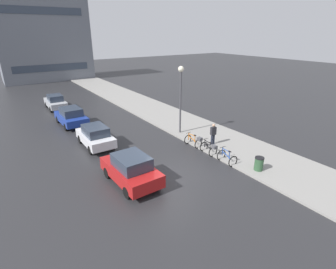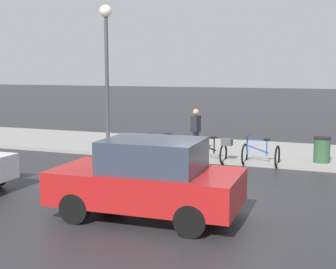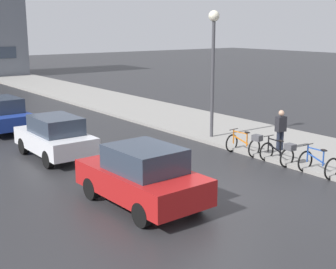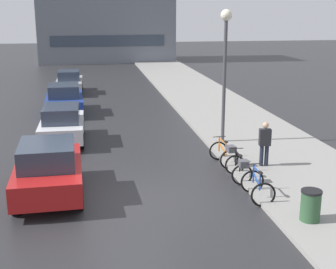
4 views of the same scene
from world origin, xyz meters
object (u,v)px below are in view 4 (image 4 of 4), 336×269
at_px(bicycle_third, 225,153).
at_px(car_silver, 69,82).
at_px(bicycle_nearest, 258,187).
at_px(car_red, 48,169).
at_px(pedestrian, 265,143).
at_px(trash_bin, 310,208).
at_px(bicycle_second, 240,167).
at_px(streetlamp, 225,51).
at_px(car_blue, 64,99).
at_px(car_white, 62,124).

relative_size(bicycle_third, car_silver, 0.36).
height_order(bicycle_nearest, car_silver, car_silver).
relative_size(car_red, pedestrian, 2.35).
height_order(pedestrian, trash_bin, pedestrian).
height_order(bicycle_nearest, bicycle_second, bicycle_nearest).
bearing_deg(trash_bin, bicycle_nearest, 112.34).
relative_size(bicycle_second, trash_bin, 1.39).
bearing_deg(pedestrian, streetlamp, 99.44).
height_order(bicycle_third, streetlamp, streetlamp).
bearing_deg(pedestrian, car_silver, 113.19).
xyz_separation_m(streetlamp, trash_bin, (0.14, -7.79, -3.41)).
height_order(bicycle_second, car_blue, car_blue).
height_order(bicycle_second, pedestrian, pedestrian).
height_order(car_white, streetlamp, streetlamp).
xyz_separation_m(car_silver, pedestrian, (7.35, -17.15, 0.21)).
bearing_deg(car_silver, bicycle_second, -71.36).
height_order(streetlamp, trash_bin, streetlamp).
bearing_deg(car_red, streetlamp, 34.11).
distance_m(car_white, pedestrian, 8.65).
bearing_deg(streetlamp, car_red, -145.89).
relative_size(bicycle_second, streetlamp, 0.25).
relative_size(bicycle_nearest, bicycle_third, 0.79).
height_order(car_red, car_white, car_red).
distance_m(car_red, car_silver, 18.39).
height_order(bicycle_second, bicycle_third, bicycle_second).
height_order(bicycle_third, car_white, car_white).
height_order(bicycle_nearest, streetlamp, streetlamp).
distance_m(bicycle_second, car_blue, 13.22).
bearing_deg(car_white, bicycle_nearest, -50.65).
bearing_deg(bicycle_nearest, bicycle_third, 91.01).
relative_size(car_silver, streetlamp, 0.73).
bearing_deg(bicycle_third, car_red, -162.95).
height_order(car_red, trash_bin, car_red).
relative_size(bicycle_second, pedestrian, 0.78).
bearing_deg(streetlamp, car_blue, 132.91).
bearing_deg(pedestrian, bicycle_nearest, -114.39).
bearing_deg(car_blue, bicycle_second, -62.22).
xyz_separation_m(bicycle_nearest, car_silver, (-6.17, 19.75, 0.36)).
relative_size(car_white, car_silver, 0.94).
bearing_deg(streetlamp, trash_bin, -88.94).
relative_size(bicycle_second, car_silver, 0.33).
bearing_deg(bicycle_nearest, pedestrian, 65.61).
relative_size(bicycle_nearest, trash_bin, 1.19).
height_order(car_white, car_blue, car_blue).
distance_m(bicycle_second, bicycle_third, 1.64).
relative_size(car_white, trash_bin, 3.92).
height_order(bicycle_nearest, bicycle_third, bicycle_nearest).
xyz_separation_m(car_white, car_silver, (-0.14, 12.38, -0.04)).
relative_size(car_red, car_silver, 1.00).
xyz_separation_m(car_white, trash_bin, (6.80, -9.22, -0.32)).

